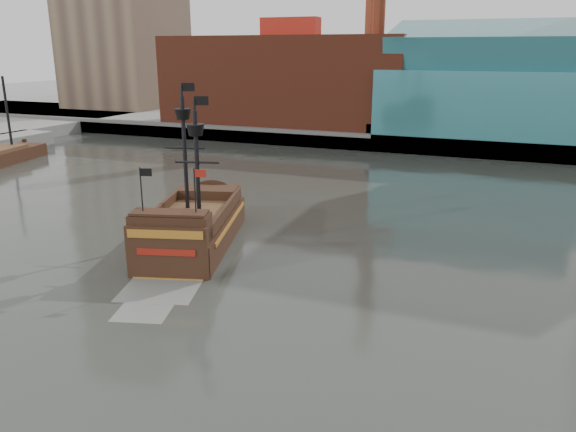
% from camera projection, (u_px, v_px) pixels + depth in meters
% --- Properties ---
extents(ground, '(400.00, 400.00, 0.00)m').
position_uv_depth(ground, '(165.00, 361.00, 27.93)').
color(ground, '#242722').
rests_on(ground, ground).
extents(promenade_far, '(220.00, 60.00, 2.00)m').
position_uv_depth(promenade_far, '(433.00, 123.00, 109.40)').
color(promenade_far, slate).
rests_on(promenade_far, ground).
extents(seawall, '(220.00, 1.00, 2.60)m').
position_uv_depth(seawall, '(404.00, 145.00, 83.10)').
color(seawall, '#4C4C49').
rests_on(seawall, ground).
extents(pirate_ship, '(10.12, 18.58, 13.34)m').
position_uv_depth(pirate_ship, '(193.00, 231.00, 43.97)').
color(pirate_ship, black).
rests_on(pirate_ship, ground).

